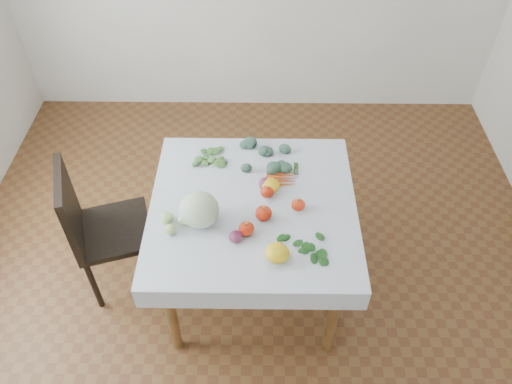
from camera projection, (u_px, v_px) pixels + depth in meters
ground at (253, 283)px, 3.26m from camera, size 4.00×4.00×0.00m
table at (253, 217)px, 2.79m from camera, size 1.00×1.00×0.75m
tablecloth at (253, 205)px, 2.72m from camera, size 1.12×1.12×0.01m
chair at (96, 225)px, 2.90m from camera, size 0.53×0.53×0.94m
cabbage at (199, 210)px, 2.57m from camera, size 0.23×0.23×0.19m
tomato_a at (267, 192)px, 2.74m from camera, size 0.08×0.08×0.07m
tomato_b at (298, 205)px, 2.67m from camera, size 0.08×0.08×0.07m
tomato_c at (264, 213)px, 2.62m from camera, size 0.09×0.09×0.08m
tomato_d at (246, 229)px, 2.55m from camera, size 0.10×0.10×0.07m
heirloom_back at (270, 185)px, 2.77m from camera, size 0.12×0.12×0.07m
heirloom_front at (277, 253)px, 2.44m from camera, size 0.13×0.13×0.08m
onion_a at (266, 184)px, 2.78m from camera, size 0.10×0.10×0.07m
onion_b at (236, 237)px, 2.52m from camera, size 0.09×0.09×0.06m
tomatillo_cluster at (175, 223)px, 2.59m from camera, size 0.17×0.11×0.05m
carrot_bunch at (281, 178)px, 2.85m from camera, size 0.18×0.17×0.03m
kale_bunch at (269, 156)px, 2.96m from camera, size 0.31×0.31×0.05m
basil_bunch at (303, 247)px, 2.51m from camera, size 0.25×0.20×0.01m
dill_bunch at (213, 156)px, 2.98m from camera, size 0.22×0.18×0.02m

